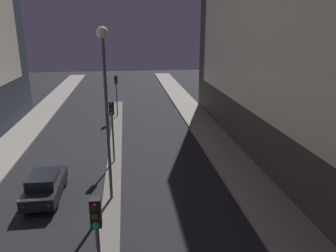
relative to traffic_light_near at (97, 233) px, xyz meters
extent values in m
cube|color=#423D38|center=(12.58, 12.86, 6.85)|extent=(6.00, 32.76, 20.20)
cube|color=#66605B|center=(0.00, 14.65, -3.18)|extent=(0.99, 34.34, 0.13)
cube|color=black|center=(0.00, 0.03, 0.67)|extent=(0.32, 0.28, 0.90)
sphere|color=#4C0F0F|center=(0.00, -0.15, 0.97)|extent=(0.20, 0.20, 0.20)
sphere|color=#4C380A|center=(0.00, -0.15, 0.67)|extent=(0.20, 0.20, 0.20)
sphere|color=#1EEA4C|center=(0.00, -0.15, 0.37)|extent=(0.20, 0.20, 0.20)
cylinder|color=#4C4C51|center=(0.00, 12.84, -1.45)|extent=(0.12, 0.12, 3.33)
cube|color=black|center=(0.00, 12.84, 0.67)|extent=(0.32, 0.28, 0.90)
sphere|color=#4C0F0F|center=(0.00, 12.66, 0.97)|extent=(0.20, 0.20, 0.20)
sphere|color=#4C380A|center=(0.00, 12.66, 0.67)|extent=(0.20, 0.20, 0.20)
sphere|color=#1EEA4C|center=(0.00, 12.66, 0.37)|extent=(0.20, 0.20, 0.20)
cylinder|color=#4C4C51|center=(0.00, 25.03, -1.45)|extent=(0.12, 0.12, 3.33)
cube|color=black|center=(0.00, 25.03, 0.67)|extent=(0.32, 0.28, 0.90)
sphere|color=#4C0F0F|center=(0.00, 24.85, 0.97)|extent=(0.20, 0.20, 0.20)
sphere|color=#4C380A|center=(0.00, 24.85, 0.67)|extent=(0.20, 0.20, 0.20)
sphere|color=#1EEA4C|center=(0.00, 24.85, 0.37)|extent=(0.20, 0.20, 0.20)
cylinder|color=#4C4C51|center=(0.00, 7.71, 1.15)|extent=(0.16, 0.16, 8.52)
sphere|color=#F9EAB2|center=(0.00, 7.71, 5.58)|extent=(0.57, 0.57, 0.57)
cube|color=black|center=(-3.60, 8.47, -2.61)|extent=(1.72, 4.25, 0.63)
cube|color=black|center=(-3.60, 8.15, -2.00)|extent=(1.46, 1.91, 0.58)
cube|color=red|center=(-4.20, 6.35, -2.58)|extent=(0.14, 0.04, 0.10)
cube|color=red|center=(-3.00, 6.35, -2.58)|extent=(0.14, 0.04, 0.10)
cylinder|color=black|center=(-4.35, 9.79, -2.93)|extent=(0.22, 0.64, 0.64)
cylinder|color=black|center=(-2.85, 9.79, -2.93)|extent=(0.22, 0.64, 0.64)
cylinder|color=black|center=(-4.35, 7.15, -2.93)|extent=(0.22, 0.64, 0.64)
cylinder|color=black|center=(-2.85, 7.15, -2.93)|extent=(0.22, 0.64, 0.64)
camera|label=1|loc=(1.02, -8.53, 5.85)|focal=35.00mm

